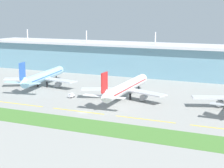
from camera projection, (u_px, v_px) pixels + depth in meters
The scene contains 10 objects.
ground_plane at pixel (82, 112), 178.57m from camera, with size 600.00×600.00×0.00m, color gray.
terminal_building at pixel (157, 60), 278.39m from camera, with size 288.00×34.00×32.65m.
airliner_near at pixel (43, 77), 239.07m from camera, with size 47.99×63.71×18.90m.
airliner_middle at pixel (126, 87), 204.49m from camera, with size 48.76×66.96×18.90m.
taxiway_stripe_mid_west at pixel (20, 104), 194.39m from camera, with size 28.00×0.70×0.04m, color yellow.
taxiway_stripe_centre at pixel (78, 111), 180.53m from camera, with size 28.00×0.70×0.04m, color yellow.
taxiway_stripe_mid_east at pixel (145, 119), 166.67m from camera, with size 28.00×0.70×0.04m, color yellow.
taxiway_stripe_east at pixel (224, 129), 152.81m from camera, with size 28.00×0.70×0.04m, color yellow.
grass_verge at pixel (62, 122), 162.14m from camera, with size 300.00×18.00×0.10m, color #477A33.
baggage_cart at pixel (71, 95), 208.78m from camera, with size 2.56×3.87×2.48m.
Camera 1 is at (84.50, -151.54, 46.44)m, focal length 60.62 mm.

